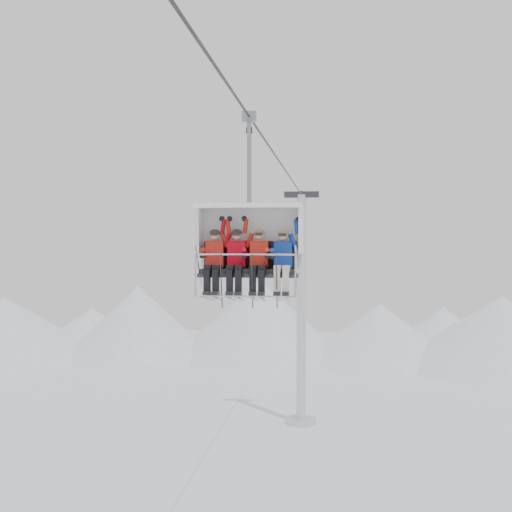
# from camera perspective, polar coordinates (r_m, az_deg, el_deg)

# --- Properties ---
(ridgeline) EXTENTS (72.00, 21.00, 7.00)m
(ridgeline) POSITION_cam_1_polar(r_m,az_deg,el_deg) (57.75, 3.46, -6.42)
(ridgeline) COLOR white
(ridgeline) RESTS_ON ground
(lift_tower_right) EXTENTS (2.00, 1.80, 13.48)m
(lift_tower_right) POSITION_cam_1_polar(r_m,az_deg,el_deg) (37.43, 4.05, -6.09)
(lift_tower_right) COLOR silver
(lift_tower_right) RESTS_ON ground
(haul_cable) EXTENTS (0.06, 50.00, 0.06)m
(haul_cable) POSITION_cam_1_polar(r_m,az_deg,el_deg) (15.43, 0.00, 11.42)
(haul_cable) COLOR #2F2F34
(haul_cable) RESTS_ON lift_tower_left
(chairlift_carrier) EXTENTS (2.29, 1.17, 3.98)m
(chairlift_carrier) POSITION_cam_1_polar(r_m,az_deg,el_deg) (14.07, -0.55, 1.58)
(chairlift_carrier) COLOR black
(chairlift_carrier) RESTS_ON haul_cable
(skier_far_left) EXTENTS (0.39, 1.69, 1.57)m
(skier_far_left) POSITION_cam_1_polar(r_m,az_deg,el_deg) (13.89, -3.74, -0.33)
(skier_far_left) COLOR #B01D13
(skier_far_left) RESTS_ON chairlift_carrier
(skier_center_left) EXTENTS (0.39, 1.69, 1.57)m
(skier_center_left) POSITION_cam_1_polar(r_m,az_deg,el_deg) (13.81, -1.77, -0.34)
(skier_center_left) COLOR #B50212
(skier_center_left) RESTS_ON chairlift_carrier
(skier_center_right) EXTENTS (0.39, 1.69, 1.57)m
(skier_center_right) POSITION_cam_1_polar(r_m,az_deg,el_deg) (13.75, 0.25, -0.35)
(skier_center_right) COLOR #B62012
(skier_center_right) RESTS_ON chairlift_carrier
(skier_far_right) EXTENTS (0.38, 1.69, 1.54)m
(skier_far_right) POSITION_cam_1_polar(r_m,az_deg,el_deg) (13.70, 2.38, -0.39)
(skier_far_right) COLOR navy
(skier_far_right) RESTS_ON chairlift_carrier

